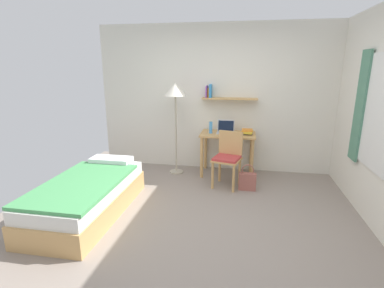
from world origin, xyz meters
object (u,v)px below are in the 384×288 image
at_px(desk, 228,142).
at_px(standing_lamp, 175,95).
at_px(desk_chair, 228,156).
at_px(laptop, 226,130).
at_px(water_bottle, 211,127).
at_px(book_stack, 247,132).
at_px(bed, 88,196).
at_px(handbag, 247,181).

xyz_separation_m(desk, standing_lamp, (-0.91, -0.08, 0.80)).
xyz_separation_m(desk_chair, laptop, (-0.08, 0.55, 0.31)).
relative_size(water_bottle, book_stack, 0.81).
bearing_deg(desk, bed, -133.78).
xyz_separation_m(bed, water_bottle, (1.39, 1.72, 0.61)).
relative_size(desk, desk_chair, 1.07).
bearing_deg(desk_chair, book_stack, 61.04).
distance_m(bed, desk, 2.46).
bearing_deg(desk, water_bottle, -172.07).
relative_size(bed, desk, 1.96).
distance_m(bed, book_stack, 2.73).
distance_m(standing_lamp, handbag, 1.87).
bearing_deg(desk_chair, standing_lamp, 155.49).
height_order(book_stack, handbag, book_stack).
xyz_separation_m(laptop, water_bottle, (-0.25, -0.08, 0.04)).
height_order(laptop, book_stack, laptop).
height_order(desk_chair, standing_lamp, standing_lamp).
height_order(desk, standing_lamp, standing_lamp).
height_order(laptop, handbag, laptop).
bearing_deg(handbag, desk, 119.23).
distance_m(desk_chair, water_bottle, 0.68).
distance_m(desk, water_bottle, 0.39).
bearing_deg(handbag, desk_chair, 158.13).
height_order(standing_lamp, laptop, standing_lamp).
distance_m(desk, desk_chair, 0.52).
bearing_deg(laptop, handbag, -59.51).
relative_size(bed, water_bottle, 9.08).
relative_size(desk, handbag, 2.24).
relative_size(desk_chair, water_bottle, 4.31).
xyz_separation_m(bed, desk_chair, (1.72, 1.25, 0.25)).
bearing_deg(desk_chair, desk, 94.34).
bearing_deg(water_bottle, book_stack, 4.22).
distance_m(bed, water_bottle, 2.29).
xyz_separation_m(desk, water_bottle, (-0.30, -0.04, 0.25)).
relative_size(desk, book_stack, 3.73).
height_order(desk, water_bottle, water_bottle).
xyz_separation_m(water_bottle, handbag, (0.65, -0.60, -0.70)).
relative_size(desk_chair, standing_lamp, 0.54).
bearing_deg(book_stack, standing_lamp, -176.10).
relative_size(desk_chair, book_stack, 3.47).
bearing_deg(desk, standing_lamp, -175.00).
height_order(bed, desk_chair, desk_chair).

